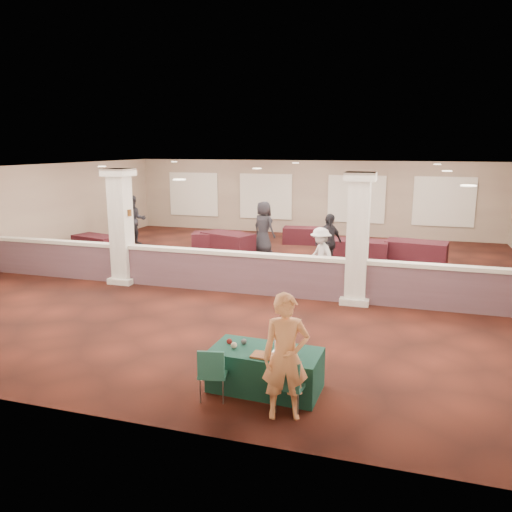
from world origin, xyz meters
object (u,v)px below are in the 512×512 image
(conf_chair_side, at_px, (212,370))
(far_table_front_left, at_px, (96,245))
(far_table_front_right, at_px, (359,251))
(woman, at_px, (286,357))
(conf_chair_main, at_px, (289,381))
(far_table_front_center, at_px, (228,243))
(attendee_b, at_px, (321,256))
(attendee_d, at_px, (264,227))
(far_table_back_center, at_px, (304,236))
(near_table, at_px, (266,370))
(attendee_a, at_px, (134,220))
(far_table_back_right, at_px, (416,253))
(attendee_c, at_px, (329,243))
(far_table_back_left, at_px, (217,242))

(conf_chair_side, relative_size, far_table_front_left, 0.51)
(far_table_front_right, bearing_deg, woman, -90.34)
(conf_chair_main, height_order, far_table_front_center, conf_chair_main)
(attendee_b, relative_size, attendee_d, 0.85)
(far_table_back_center, bearing_deg, near_table, -81.18)
(attendee_d, bearing_deg, attendee_b, 154.99)
(woman, bearing_deg, attendee_a, 110.64)
(attendee_a, height_order, attendee_d, attendee_a)
(near_table, bearing_deg, conf_chair_main, -45.62)
(conf_chair_main, xyz_separation_m, far_table_back_right, (1.84, 10.28, -0.10))
(attendee_a, bearing_deg, conf_chair_main, -85.74)
(far_table_back_right, distance_m, attendee_c, 3.16)
(far_table_back_right, bearing_deg, conf_chair_side, -106.40)
(woman, distance_m, far_table_back_left, 11.60)
(far_table_front_left, bearing_deg, attendee_c, -0.49)
(near_table, distance_m, attendee_b, 6.52)
(far_table_front_center, relative_size, far_table_back_left, 1.06)
(conf_chair_main, xyz_separation_m, far_table_front_left, (-9.13, 8.65, -0.15))
(far_table_front_right, xyz_separation_m, attendee_d, (-3.47, 0.50, 0.56))
(attendee_a, xyz_separation_m, attendee_c, (7.97, -2.07, -0.07))
(attendee_d, bearing_deg, far_table_back_left, 37.74)
(near_table, xyz_separation_m, attendee_b, (-0.25, 6.50, 0.47))
(near_table, bearing_deg, far_table_back_center, 101.48)
(far_table_front_right, height_order, far_table_back_right, far_table_back_right)
(conf_chair_main, relative_size, attendee_d, 0.44)
(attendee_d, bearing_deg, attendee_c, 170.69)
(woman, relative_size, attendee_a, 0.95)
(conf_chair_main, height_order, conf_chair_side, conf_chair_side)
(conf_chair_side, relative_size, far_table_back_right, 0.44)
(conf_chair_side, bearing_deg, attendee_a, 113.98)
(conf_chair_side, bearing_deg, far_table_back_right, 62.19)
(attendee_a, bearing_deg, near_table, -85.87)
(far_table_back_right, bearing_deg, far_table_front_left, -171.55)
(conf_chair_side, height_order, attendee_b, attendee_b)
(conf_chair_side, xyz_separation_m, woman, (1.16, -0.12, 0.41))
(far_table_front_center, distance_m, attendee_b, 4.91)
(conf_chair_side, distance_m, far_table_front_left, 11.74)
(attendee_a, relative_size, attendee_d, 1.03)
(conf_chair_main, relative_size, attendee_c, 0.46)
(woman, height_order, attendee_c, woman)
(conf_chair_side, xyz_separation_m, attendee_d, (-2.25, 10.58, 0.44))
(conf_chair_main, xyz_separation_m, attendee_d, (-3.43, 10.58, 0.45))
(conf_chair_main, distance_m, far_table_front_center, 11.09)
(woman, xyz_separation_m, far_table_back_center, (-2.38, 12.89, -0.59))
(near_table, distance_m, far_table_front_center, 10.35)
(attendee_a, distance_m, attendee_d, 5.31)
(far_table_front_right, height_order, far_table_back_center, far_table_front_right)
(attendee_d, bearing_deg, far_table_back_right, -155.57)
(far_table_front_center, bearing_deg, attendee_c, -21.30)
(attendee_d, bearing_deg, far_table_front_left, 46.40)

